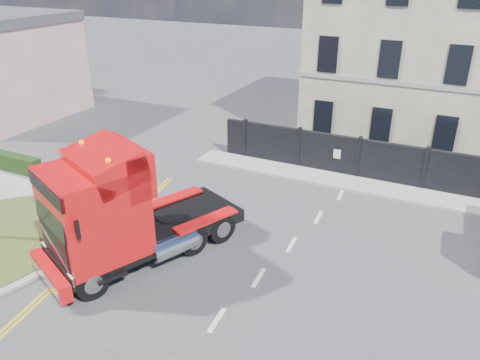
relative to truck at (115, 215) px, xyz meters
The scene contains 6 objects.
ground 3.09m from the truck, 43.83° to the left, with size 120.00×120.00×0.00m, color #424244.
seaside_bldg_pink 21.17m from the truck, 149.66° to the left, with size 8.00×8.00×6.00m, color beige.
hoarding_fence 13.56m from the truck, 52.14° to the left, with size 18.80×0.25×2.00m.
georgian_building 20.14m from the truck, 66.91° to the left, with size 12.30×10.30×12.80m.
pavement_far 12.62m from the truck, 51.60° to the left, with size 20.00×1.60×0.12m, color #979792.
truck is the anchor object (origin of this frame).
Camera 1 is at (7.94, -12.11, 9.57)m, focal length 35.00 mm.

